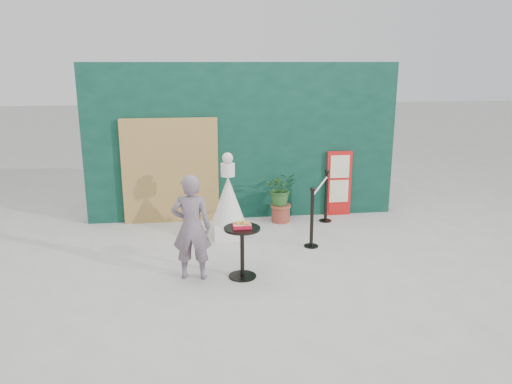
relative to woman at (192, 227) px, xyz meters
name	(u,v)px	position (x,y,z in m)	size (l,w,h in m)	color
ground	(267,282)	(1.03, -0.29, -0.76)	(60.00, 60.00, 0.00)	#ADAAA5
back_wall	(243,142)	(1.03, 2.86, 0.74)	(6.00, 0.30, 3.00)	#0A3025
bamboo_fence	(171,171)	(-0.37, 2.65, 0.24)	(1.80, 0.08, 2.00)	tan
woman	(192,227)	(0.00, 0.00, 0.00)	(0.56, 0.36, 1.52)	slate
menu_board	(339,183)	(2.93, 2.66, -0.11)	(0.50, 0.07, 1.30)	red
statue	(228,204)	(0.64, 1.60, -0.14)	(0.59, 0.59, 1.52)	silver
cafe_table	(242,244)	(0.70, -0.07, -0.26)	(0.52, 0.52, 0.75)	black
food_basket	(242,225)	(0.71, -0.07, 0.03)	(0.26, 0.19, 0.11)	red
planter	(281,193)	(1.71, 2.37, -0.19)	(0.58, 0.50, 0.99)	brown
stanchion_barrier	(320,207)	(2.28, 1.63, -0.27)	(0.84, 1.54, 1.03)	black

